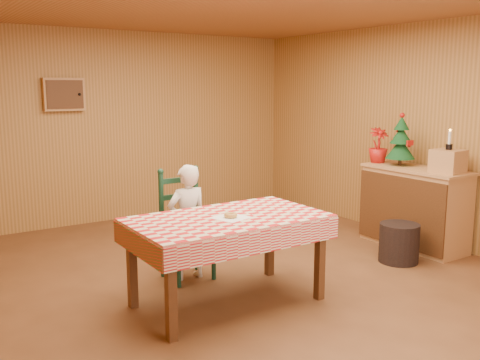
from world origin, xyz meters
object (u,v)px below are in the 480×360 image
shelf_unit (414,207)px  storage_bin (399,243)px  crate (448,161)px  seated_child (187,222)px  christmas_tree (401,142)px  dining_table (227,226)px  ladder_chair (185,227)px

shelf_unit → storage_bin: bearing=-153.5°
crate → storage_bin: size_ratio=0.72×
seated_child → christmas_tree: (2.70, -0.26, 0.65)m
shelf_unit → christmas_tree: christmas_tree is taller
dining_table → ladder_chair: ladder_chair is taller
crate → seated_child: bearing=161.4°
ladder_chair → shelf_unit: (2.70, -0.57, -0.04)m
dining_table → storage_bin: 2.16m
crate → christmas_tree: 0.67m
christmas_tree → storage_bin: 1.29m
seated_child → shelf_unit: bearing=169.2°
ladder_chair → christmas_tree: size_ratio=1.74×
shelf_unit → crate: bearing=-88.8°
shelf_unit → crate: crate is taller
ladder_chair → storage_bin: 2.30m
shelf_unit → storage_bin: shelf_unit is taller
seated_child → storage_bin: seated_child is taller
storage_bin → crate: bearing=-10.2°
dining_table → seated_child: seated_child is taller
dining_table → shelf_unit: shelf_unit is taller
ladder_chair → christmas_tree: (2.70, -0.32, 0.71)m
storage_bin → dining_table: bearing=178.0°
dining_table → storage_bin: size_ratio=3.97×
dining_table → crate: (2.70, -0.18, 0.37)m
seated_child → dining_table: bearing=90.0°
seated_child → storage_bin: size_ratio=2.70×
seated_child → storage_bin: 2.28m
ladder_chair → seated_child: (0.00, -0.06, 0.06)m
ladder_chair → storage_bin: size_ratio=2.59×
seated_child → christmas_tree: christmas_tree is taller
crate → dining_table: bearing=176.1°
dining_table → shelf_unit: (2.70, 0.22, -0.22)m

